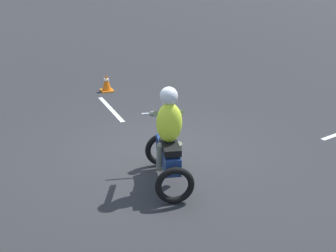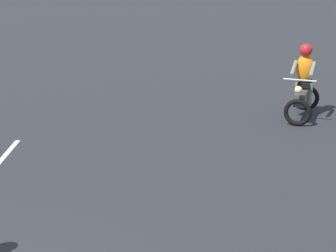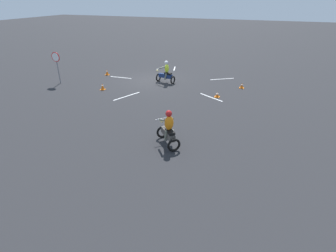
# 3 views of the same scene
# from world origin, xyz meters

# --- Properties ---
(motorcycle_rider_background) EXTENTS (1.40, 1.43, 1.66)m
(motorcycle_rider_background) POSITION_xyz_m (-4.63, 8.75, 0.73)
(motorcycle_rider_background) COLOR black
(motorcycle_rider_background) RESTS_ON ground
(lane_stripe_nw) EXTENTS (1.71, 1.06, 0.01)m
(lane_stripe_nw) POSITION_xyz_m (-5.11, 2.17, 0.00)
(lane_stripe_nw) COLOR silver
(lane_stripe_nw) RESTS_ON ground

